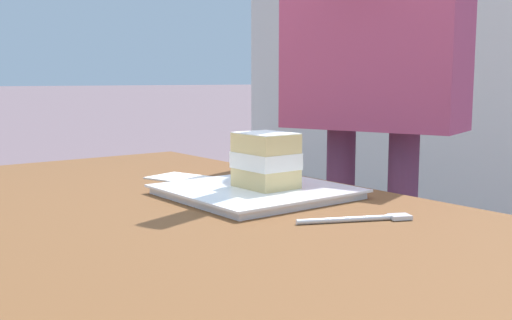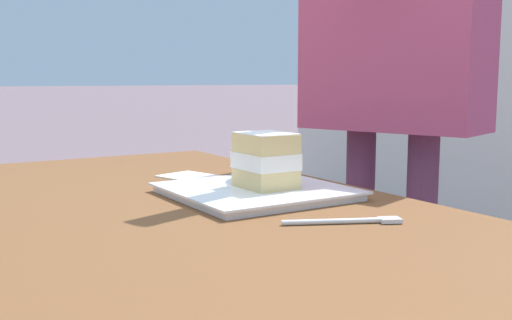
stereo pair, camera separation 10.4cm
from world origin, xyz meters
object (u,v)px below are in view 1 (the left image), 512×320
(patio_table, at_px, (99,295))
(dessert_plate, at_px, (256,192))
(cake_slice, at_px, (266,160))
(paper_napkin, at_px, (182,178))
(dessert_fork, at_px, (362,219))
(diner_person, at_px, (374,23))

(patio_table, relative_size, dessert_plate, 5.39)
(cake_slice, distance_m, paper_napkin, 0.26)
(patio_table, bearing_deg, cake_slice, -76.00)
(paper_napkin, bearing_deg, cake_slice, -175.61)
(cake_slice, height_order, dessert_fork, cake_slice)
(cake_slice, bearing_deg, dessert_plate, 50.87)
(cake_slice, xyz_separation_m, dessert_fork, (-0.23, 0.01, -0.06))
(cake_slice, height_order, paper_napkin, cake_slice)
(dessert_fork, relative_size, diner_person, 0.10)
(dessert_fork, bearing_deg, cake_slice, -2.08)
(patio_table, height_order, dessert_fork, dessert_fork)
(patio_table, distance_m, dessert_fork, 0.37)
(cake_slice, xyz_separation_m, diner_person, (0.17, -0.46, 0.27))
(cake_slice, distance_m, diner_person, 0.56)
(cake_slice, relative_size, diner_person, 0.06)
(paper_napkin, relative_size, diner_person, 0.10)
(dessert_plate, distance_m, cake_slice, 0.06)
(patio_table, bearing_deg, dessert_fork, -113.30)
(cake_slice, bearing_deg, dessert_fork, 177.92)
(cake_slice, bearing_deg, patio_table, 104.00)
(patio_table, bearing_deg, paper_napkin, -44.08)
(dessert_fork, relative_size, paper_napkin, 1.08)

